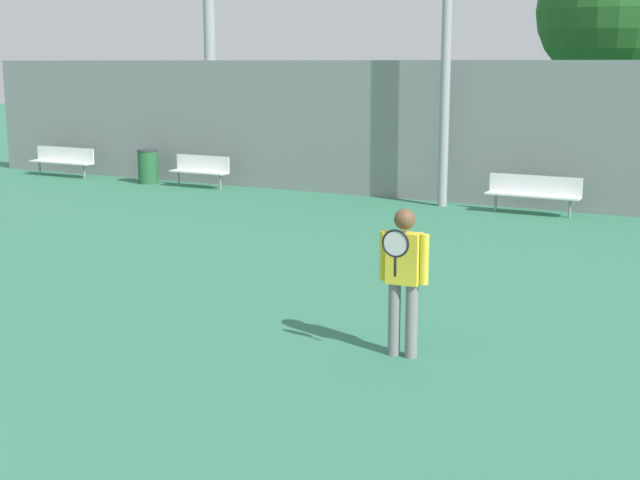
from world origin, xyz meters
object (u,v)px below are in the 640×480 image
Objects in this scene: tennis_player at (403,273)px; trash_bin at (148,166)px; bench_courtside_near at (201,168)px; bench_by_gate at (63,159)px; bench_adjacent_court at (534,191)px; tree_green_broad at (613,12)px.

tennis_player is 15.78m from trash_bin.
tennis_player is at bearing -40.54° from trash_bin.
bench_courtside_near is 0.77× the size of bench_by_gate.
bench_adjacent_court is (-1.29, 10.25, -0.46)m from tennis_player.
bench_adjacent_court is at bearing -92.01° from tree_green_broad.
bench_by_gate is (-15.12, 10.25, -0.46)m from tennis_player.
tennis_player is 1.84× the size of trash_bin.
tennis_player reaches higher than bench_by_gate.
bench_adjacent_court is at bearing 93.94° from tennis_player.
bench_by_gate is 3.13m from trash_bin.
bench_courtside_near is 1.78m from trash_bin.
bench_adjacent_court is at bearing 0.01° from bench_courtside_near.
tennis_player is 10.34m from bench_adjacent_court.
bench_adjacent_court is 0.31× the size of tree_green_broad.
bench_courtside_near is at bearing 131.66° from tennis_player.
bench_courtside_near is at bearing -179.99° from bench_adjacent_court.
bench_by_gate is 0.32× the size of tree_green_broad.
bench_by_gate is 16.02m from tree_green_broad.
tree_green_broad reaches higher than tennis_player.
trash_bin is at bearing 179.98° from bench_adjacent_court.
tree_green_broad is (0.23, 6.49, 4.10)m from bench_adjacent_court.
tree_green_broad is at bearing 87.99° from bench_adjacent_court.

